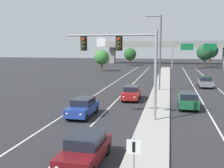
{
  "coord_description": "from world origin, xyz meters",
  "views": [
    {
      "loc": [
        1.08,
        -5.91,
        6.07
      ],
      "look_at": [
        -3.2,
        14.35,
        3.2
      ],
      "focal_mm": 43.93,
      "sensor_mm": 36.0,
      "label": 1
    }
  ],
  "objects_px": {
    "tree_far_right_b": "(205,52)",
    "highway_sign_gantry": "(199,46)",
    "street_lamp_median": "(159,48)",
    "tree_far_left_a": "(130,54)",
    "tree_far_left_b": "(102,57)",
    "median_sign_post": "(134,156)",
    "car_oncoming_red": "(132,93)",
    "tree_far_right_a": "(211,51)",
    "car_receding_green": "(188,100)",
    "overhead_signal_mast": "(126,55)",
    "car_receding_grey": "(205,82)",
    "car_oncoming_blue": "(83,107)",
    "car_oncoming_darkred": "(85,149)"
  },
  "relations": [
    {
      "from": "overhead_signal_mast",
      "to": "tree_far_right_b",
      "type": "height_order",
      "value": "overhead_signal_mast"
    },
    {
      "from": "car_oncoming_darkred",
      "to": "car_receding_grey",
      "type": "relative_size",
      "value": 1.0
    },
    {
      "from": "overhead_signal_mast",
      "to": "tree_far_left_b",
      "type": "bearing_deg",
      "value": 106.54
    },
    {
      "from": "street_lamp_median",
      "to": "car_receding_green",
      "type": "relative_size",
      "value": 2.23
    },
    {
      "from": "overhead_signal_mast",
      "to": "tree_far_right_a",
      "type": "relative_size",
      "value": 1.09
    },
    {
      "from": "median_sign_post",
      "to": "car_oncoming_red",
      "type": "relative_size",
      "value": 0.49
    },
    {
      "from": "car_receding_grey",
      "to": "highway_sign_gantry",
      "type": "bearing_deg",
      "value": 86.56
    },
    {
      "from": "tree_far_right_a",
      "to": "tree_far_right_b",
      "type": "bearing_deg",
      "value": -103.88
    },
    {
      "from": "highway_sign_gantry",
      "to": "tree_far_right_b",
      "type": "distance_m",
      "value": 8.49
    },
    {
      "from": "street_lamp_median",
      "to": "tree_far_left_b",
      "type": "bearing_deg",
      "value": 118.26
    },
    {
      "from": "car_oncoming_darkred",
      "to": "tree_far_left_b",
      "type": "xyz_separation_m",
      "value": [
        -12.05,
        51.68,
        2.58
      ]
    },
    {
      "from": "highway_sign_gantry",
      "to": "car_receding_green",
      "type": "bearing_deg",
      "value": -96.41
    },
    {
      "from": "car_receding_grey",
      "to": "tree_far_right_a",
      "type": "height_order",
      "value": "tree_far_right_a"
    },
    {
      "from": "median_sign_post",
      "to": "tree_far_right_a",
      "type": "height_order",
      "value": "tree_far_right_a"
    },
    {
      "from": "car_oncoming_blue",
      "to": "car_receding_green",
      "type": "bearing_deg",
      "value": 29.26
    },
    {
      "from": "car_receding_grey",
      "to": "tree_far_right_b",
      "type": "height_order",
      "value": "tree_far_right_b"
    },
    {
      "from": "median_sign_post",
      "to": "street_lamp_median",
      "type": "bearing_deg",
      "value": 90.37
    },
    {
      "from": "tree_far_right_b",
      "to": "highway_sign_gantry",
      "type": "bearing_deg",
      "value": -108.13
    },
    {
      "from": "car_oncoming_darkred",
      "to": "tree_far_left_a",
      "type": "bearing_deg",
      "value": 96.37
    },
    {
      "from": "car_receding_green",
      "to": "highway_sign_gantry",
      "type": "xyz_separation_m",
      "value": [
        5.27,
        46.97,
        5.34
      ]
    },
    {
      "from": "street_lamp_median",
      "to": "car_oncoming_darkred",
      "type": "bearing_deg",
      "value": -96.17
    },
    {
      "from": "car_oncoming_red",
      "to": "tree_far_left_a",
      "type": "bearing_deg",
      "value": 98.38
    },
    {
      "from": "car_oncoming_darkred",
      "to": "car_receding_green",
      "type": "height_order",
      "value": "same"
    },
    {
      "from": "tree_far_right_a",
      "to": "street_lamp_median",
      "type": "bearing_deg",
      "value": -103.98
    },
    {
      "from": "street_lamp_median",
      "to": "highway_sign_gantry",
      "type": "relative_size",
      "value": 0.75
    },
    {
      "from": "highway_sign_gantry",
      "to": "street_lamp_median",
      "type": "bearing_deg",
      "value": -103.11
    },
    {
      "from": "car_receding_green",
      "to": "tree_far_left_a",
      "type": "relative_size",
      "value": 0.81
    },
    {
      "from": "tree_far_left_b",
      "to": "tree_far_right_b",
      "type": "bearing_deg",
      "value": 34.24
    },
    {
      "from": "car_oncoming_red",
      "to": "tree_far_right_b",
      "type": "relative_size",
      "value": 0.68
    },
    {
      "from": "tree_far_right_a",
      "to": "tree_far_left_b",
      "type": "bearing_deg",
      "value": -132.8
    },
    {
      "from": "street_lamp_median",
      "to": "car_oncoming_blue",
      "type": "xyz_separation_m",
      "value": [
        -5.8,
        -15.05,
        -4.97
      ]
    },
    {
      "from": "overhead_signal_mast",
      "to": "highway_sign_gantry",
      "type": "distance_m",
      "value": 53.59
    },
    {
      "from": "car_oncoming_red",
      "to": "tree_far_right_a",
      "type": "height_order",
      "value": "tree_far_right_a"
    },
    {
      "from": "tree_far_left_a",
      "to": "car_oncoming_blue",
      "type": "bearing_deg",
      "value": -85.55
    },
    {
      "from": "street_lamp_median",
      "to": "tree_far_left_b",
      "type": "relative_size",
      "value": 1.92
    },
    {
      "from": "car_oncoming_red",
      "to": "car_receding_green",
      "type": "height_order",
      "value": "same"
    },
    {
      "from": "street_lamp_median",
      "to": "tree_far_left_a",
      "type": "bearing_deg",
      "value": 102.64
    },
    {
      "from": "overhead_signal_mast",
      "to": "highway_sign_gantry",
      "type": "relative_size",
      "value": 0.57
    },
    {
      "from": "car_receding_grey",
      "to": "tree_far_right_b",
      "type": "xyz_separation_m",
      "value": [
        4.51,
        40.03,
        3.52
      ]
    },
    {
      "from": "tree_far_left_b",
      "to": "car_oncoming_darkred",
      "type": "bearing_deg",
      "value": -76.88
    },
    {
      "from": "tree_far_left_b",
      "to": "median_sign_post",
      "type": "bearing_deg",
      "value": -74.61
    },
    {
      "from": "car_oncoming_blue",
      "to": "tree_far_right_b",
      "type": "distance_m",
      "value": 62.45
    },
    {
      "from": "car_oncoming_blue",
      "to": "car_oncoming_red",
      "type": "bearing_deg",
      "value": 69.07
    },
    {
      "from": "highway_sign_gantry",
      "to": "tree_far_right_a",
      "type": "distance_m",
      "value": 22.87
    },
    {
      "from": "tree_far_right_b",
      "to": "car_oncoming_blue",
      "type": "bearing_deg",
      "value": -105.83
    },
    {
      "from": "tree_far_right_b",
      "to": "tree_far_right_a",
      "type": "xyz_separation_m",
      "value": [
        3.48,
        14.11,
        0.18
      ]
    },
    {
      "from": "tree_far_left_a",
      "to": "tree_far_right_a",
      "type": "bearing_deg",
      "value": 24.26
    },
    {
      "from": "median_sign_post",
      "to": "street_lamp_median",
      "type": "xyz_separation_m",
      "value": [
        -0.17,
        26.66,
        4.21
      ]
    },
    {
      "from": "overhead_signal_mast",
      "to": "tree_far_left_b",
      "type": "height_order",
      "value": "overhead_signal_mast"
    },
    {
      "from": "median_sign_post",
      "to": "car_receding_grey",
      "type": "xyz_separation_m",
      "value": [
        6.53,
        31.57,
        -0.77
      ]
    }
  ]
}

